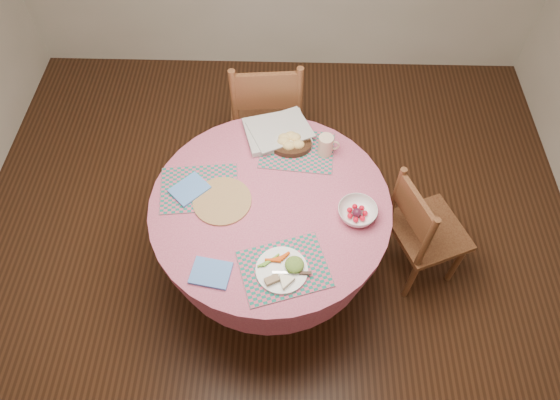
{
  "coord_description": "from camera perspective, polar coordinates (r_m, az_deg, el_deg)",
  "views": [
    {
      "loc": [
        0.09,
        -1.44,
        2.84
      ],
      "look_at": [
        0.05,
        0.0,
        0.78
      ],
      "focal_mm": 32.0,
      "sensor_mm": 36.0,
      "label": 1
    }
  ],
  "objects": [
    {
      "name": "ground",
      "position": [
        3.18,
        -0.91,
        -8.06
      ],
      "size": [
        4.0,
        4.0,
        0.0
      ],
      "primitive_type": "plane",
      "color": "#331C0F",
      "rests_on": "ground"
    },
    {
      "name": "latte_mug",
      "position": [
        2.7,
        5.29,
        6.25
      ],
      "size": [
        0.12,
        0.08,
        0.12
      ],
      "color": "beige",
      "rests_on": "placemat_back"
    },
    {
      "name": "placemat_left",
      "position": [
        2.62,
        -9.2,
        1.33
      ],
      "size": [
        0.43,
        0.34,
        0.01
      ],
      "primitive_type": "cube",
      "rotation": [
        0.0,
        0.0,
        0.11
      ],
      "color": "#136D5B",
      "rests_on": "dining_table"
    },
    {
      "name": "napkin_near",
      "position": [
        2.35,
        -7.91,
        -8.26
      ],
      "size": [
        0.2,
        0.17,
        0.01
      ],
      "primitive_type": "cube",
      "rotation": [
        0.0,
        0.0,
        -0.17
      ],
      "color": "#5284D4",
      "rests_on": "dining_table"
    },
    {
      "name": "room_envelope",
      "position": [
        1.83,
        -1.64,
        17.11
      ],
      "size": [
        4.01,
        4.01,
        2.71
      ],
      "color": "silver",
      "rests_on": "ground"
    },
    {
      "name": "dining_table",
      "position": [
        2.7,
        -1.06,
        -2.71
      ],
      "size": [
        1.24,
        1.24,
        0.75
      ],
      "color": "#C35B74",
      "rests_on": "ground"
    },
    {
      "name": "newspaper_stack",
      "position": [
        2.81,
        -0.31,
        7.84
      ],
      "size": [
        0.42,
        0.36,
        0.04
      ],
      "rotation": [
        0.0,
        0.0,
        0.28
      ],
      "color": "silver",
      "rests_on": "dining_table"
    },
    {
      "name": "fruit_bowl",
      "position": [
        2.5,
        8.82,
        -1.4
      ],
      "size": [
        0.23,
        0.23,
        0.06
      ],
      "rotation": [
        0.0,
        0.0,
        0.21
      ],
      "color": "white",
      "rests_on": "dining_table"
    },
    {
      "name": "wicker_trivet",
      "position": [
        2.55,
        -6.63,
        -0.1
      ],
      "size": [
        0.3,
        0.3,
        0.01
      ],
      "primitive_type": "cylinder",
      "color": "#8E5F3D",
      "rests_on": "dining_table"
    },
    {
      "name": "placemat_front",
      "position": [
        2.34,
        0.48,
        -7.87
      ],
      "size": [
        0.47,
        0.41,
        0.01
      ],
      "primitive_type": "cube",
      "rotation": [
        0.0,
        0.0,
        0.31
      ],
      "color": "#136D5B",
      "rests_on": "dining_table"
    },
    {
      "name": "bread_bowl",
      "position": [
        2.74,
        1.21,
        6.62
      ],
      "size": [
        0.23,
        0.23,
        0.08
      ],
      "color": "black",
      "rests_on": "placemat_back"
    },
    {
      "name": "chair_right",
      "position": [
        2.92,
        15.97,
        -3.31
      ],
      "size": [
        0.5,
        0.51,
        0.86
      ],
      "rotation": [
        0.0,
        0.0,
        1.96
      ],
      "color": "brown",
      "rests_on": "ground"
    },
    {
      "name": "placemat_back",
      "position": [
        2.75,
        1.97,
        5.71
      ],
      "size": [
        0.43,
        0.34,
        0.01
      ],
      "primitive_type": "cube",
      "rotation": [
        0.0,
        0.0,
        -0.09
      ],
      "color": "#136D5B",
      "rests_on": "dining_table"
    },
    {
      "name": "chair_back",
      "position": [
        3.26,
        -1.52,
        9.87
      ],
      "size": [
        0.5,
        0.48,
        1.0
      ],
      "rotation": [
        0.0,
        0.0,
        3.23
      ],
      "color": "brown",
      "rests_on": "ground"
    },
    {
      "name": "dinner_plate",
      "position": [
        2.31,
        0.4,
        -8.05
      ],
      "size": [
        0.24,
        0.25,
        0.05
      ],
      "rotation": [
        0.0,
        0.0,
        0.45
      ],
      "color": "white",
      "rests_on": "placemat_front"
    },
    {
      "name": "napkin_far",
      "position": [
        2.61,
        -10.3,
        1.22
      ],
      "size": [
        0.23,
        0.23,
        0.01
      ],
      "primitive_type": "cube",
      "rotation": [
        0.0,
        0.0,
        0.78
      ],
      "color": "#5284D4",
      "rests_on": "placemat_left"
    }
  ]
}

